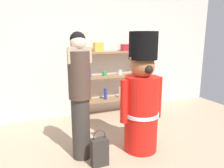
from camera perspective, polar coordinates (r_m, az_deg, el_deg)
name	(u,v)px	position (r m, az deg, el deg)	size (l,w,h in m)	color
ground_plane	(136,168)	(2.86, 6.53, -21.70)	(6.40, 6.40, 0.00)	tan
back_wall	(85,52)	(4.42, -7.37, 8.49)	(6.40, 0.12, 2.60)	silver
merchandise_shelf	(112,74)	(4.43, 0.03, 2.85)	(1.42, 0.35, 1.68)	#93704C
teddy_bear_guard	(142,99)	(2.97, 8.04, -3.93)	(0.65, 0.49, 1.68)	red
person_shopper	(80,94)	(2.74, -8.70, -2.59)	(0.30, 0.28, 1.68)	#38332D
shopping_bag	(100,152)	(2.80, -3.38, -17.83)	(0.22, 0.12, 0.48)	#332D28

